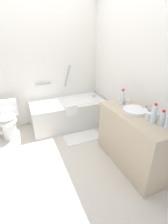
{
  "coord_description": "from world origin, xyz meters",
  "views": [
    {
      "loc": [
        -0.38,
        -2.06,
        1.78
      ],
      "look_at": [
        0.51,
        0.06,
        0.69
      ],
      "focal_mm": 25.92,
      "sensor_mm": 36.0,
      "label": 1
    }
  ],
  "objects": [
    {
      "name": "wall_right_mirror",
      "position": [
        1.38,
        0.0,
        1.28
      ],
      "size": [
        0.1,
        3.02,
        2.56
      ],
      "primitive_type": "cube",
      "color": "silver",
      "rests_on": "ground_plane"
    },
    {
      "name": "bath_mat",
      "position": [
        0.6,
        0.36,
        0.01
      ],
      "size": [
        0.69,
        0.36,
        0.01
      ],
      "primitive_type": "cube",
      "color": "white",
      "rests_on": "ground_plane"
    },
    {
      "name": "water_bottle_1",
      "position": [
        1.06,
        -0.8,
        0.94
      ],
      "size": [
        0.07,
        0.07,
        0.25
      ],
      "color": "silver",
      "rests_on": "vanity_counter"
    },
    {
      "name": "drinking_glass_0",
      "position": [
        1.13,
        -0.21,
        0.86
      ],
      "size": [
        0.07,
        0.07,
        0.08
      ],
      "primitive_type": "cylinder",
      "color": "white",
      "rests_on": "vanity_counter"
    },
    {
      "name": "water_bottle_2",
      "position": [
        1.05,
        -0.17,
        0.94
      ],
      "size": [
        0.06,
        0.06,
        0.24
      ],
      "color": "silver",
      "rests_on": "vanity_counter"
    },
    {
      "name": "water_bottle_0",
      "position": [
        1.11,
        -0.88,
        0.91
      ],
      "size": [
        0.06,
        0.06,
        0.19
      ],
      "color": "silver",
      "rests_on": "vanity_counter"
    },
    {
      "name": "drinking_glass_1",
      "position": [
        1.14,
        -0.77,
        0.87
      ],
      "size": [
        0.06,
        0.06,
        0.09
      ],
      "primitive_type": "cylinder",
      "color": "white",
      "rests_on": "vanity_counter"
    },
    {
      "name": "sink_basin",
      "position": [
        1.06,
        -0.47,
        0.85
      ],
      "size": [
        0.33,
        0.33,
        0.04
      ],
      "primitive_type": "cylinder",
      "color": "white",
      "rests_on": "vanity_counter"
    },
    {
      "name": "water_bottle_4",
      "position": [
        1.1,
        -0.11,
        0.93
      ],
      "size": [
        0.07,
        0.07,
        0.22
      ],
      "color": "silver",
      "rests_on": "vanity_counter"
    },
    {
      "name": "ground_plane",
      "position": [
        0.0,
        0.0,
        0.0
      ],
      "size": [
        3.65,
        3.65,
        0.0
      ],
      "primitive_type": "plane",
      "color": "beige"
    },
    {
      "name": "vanity_counter",
      "position": [
        1.06,
        -0.54,
        0.41
      ],
      "size": [
        0.54,
        1.19,
        0.82
      ],
      "primitive_type": "cube",
      "color": "tan",
      "rests_on": "ground_plane"
    },
    {
      "name": "bathtub",
      "position": [
        0.53,
        0.95,
        0.29
      ],
      "size": [
        1.55,
        0.73,
        1.22
      ],
      "color": "silver",
      "rests_on": "ground_plane"
    },
    {
      "name": "drinking_glass_2",
      "position": [
        1.07,
        -0.71,
        0.87
      ],
      "size": [
        0.07,
        0.07,
        0.09
      ],
      "primitive_type": "cylinder",
      "color": "white",
      "rests_on": "vanity_counter"
    },
    {
      "name": "toilet",
      "position": [
        -0.66,
        0.91,
        0.37
      ],
      "size": [
        0.39,
        0.52,
        0.71
      ],
      "rotation": [
        0.0,
        0.0,
        -1.6
      ],
      "color": "white",
      "rests_on": "ground_plane"
    },
    {
      "name": "sink_faucet",
      "position": [
        1.26,
        -0.47,
        0.86
      ],
      "size": [
        0.11,
        0.15,
        0.07
      ],
      "color": "silver",
      "rests_on": "vanity_counter"
    },
    {
      "name": "wall_back_tiled",
      "position": [
        0.0,
        1.36,
        1.28
      ],
      "size": [
        3.05,
        0.1,
        2.56
      ],
      "primitive_type": "cube",
      "color": "silver",
      "rests_on": "ground_plane"
    }
  ]
}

